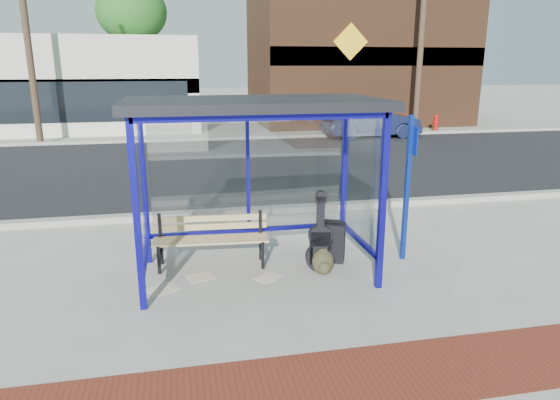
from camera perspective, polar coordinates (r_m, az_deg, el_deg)
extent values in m
plane|color=#B2ADA0|center=(7.10, -2.65, -8.41)|extent=(120.00, 120.00, 0.00)
cube|color=maroon|center=(4.86, 2.49, -20.46)|extent=(60.00, 1.00, 0.01)
cube|color=gray|center=(9.78, -5.33, -1.38)|extent=(60.00, 0.25, 0.12)
cube|color=black|center=(14.74, -7.56, 3.96)|extent=(60.00, 10.00, 0.00)
cube|color=gray|center=(19.75, -8.69, 6.93)|extent=(60.00, 0.25, 0.12)
cube|color=#B2ADA0|center=(21.64, -8.97, 7.47)|extent=(60.00, 4.00, 0.01)
cube|color=#0F0C89|center=(5.95, -16.06, -1.92)|extent=(0.08, 0.08, 2.30)
cube|color=#0F0C89|center=(6.42, 11.63, -0.37)|extent=(0.08, 0.08, 2.30)
cube|color=#0F0C89|center=(7.39, -15.26, 1.44)|extent=(0.08, 0.08, 2.30)
cube|color=#0F0C89|center=(7.78, 7.34, 2.53)|extent=(0.08, 0.08, 2.30)
cube|color=#0F0C89|center=(7.27, -3.82, 10.59)|extent=(3.00, 0.08, 0.08)
cube|color=#0F0C89|center=(5.79, -1.75, 9.45)|extent=(3.00, 0.08, 0.08)
cube|color=#0F0C89|center=(6.47, -16.32, 9.46)|extent=(0.08, 1.50, 0.08)
cube|color=#0F0C89|center=(6.92, 9.68, 10.18)|extent=(0.08, 1.50, 0.08)
cube|color=#0F0C89|center=(7.64, -3.58, -3.44)|extent=(3.00, 0.08, 0.06)
cube|color=#0F0C89|center=(6.89, -15.18, -6.08)|extent=(0.08, 1.50, 0.06)
cube|color=#0F0C89|center=(7.31, 9.03, -4.49)|extent=(0.08, 1.50, 0.06)
cube|color=#0F0C89|center=(7.40, -3.70, 3.55)|extent=(0.05, 0.05, 1.90)
cube|color=silver|center=(7.40, -3.69, 3.25)|extent=(2.84, 0.01, 1.82)
cube|color=silver|center=(6.63, -15.71, 1.28)|extent=(0.02, 1.34, 1.82)
cube|color=silver|center=(7.06, 9.34, 2.48)|extent=(0.02, 1.34, 1.82)
cube|color=black|center=(6.52, -2.91, 10.96)|extent=(3.30, 1.80, 0.12)
cube|color=#59331E|center=(26.50, 8.55, 15.81)|extent=(10.00, 7.00, 6.40)
cube|color=black|center=(23.29, 11.54, 15.78)|extent=(10.00, 0.10, 0.80)
cube|color=yellow|center=(22.67, 8.06, 17.47)|extent=(1.56, 0.06, 1.56)
cylinder|color=#4C3826|center=(28.50, -16.14, 13.93)|extent=(0.36, 0.36, 5.00)
ellipsoid|color=#175319|center=(28.62, -16.61, 19.93)|extent=(3.60, 3.60, 3.06)
cylinder|color=#4C3826|center=(31.47, 14.21, 14.12)|extent=(0.36, 0.36, 5.00)
ellipsoid|color=#175319|center=(31.58, 14.58, 19.56)|extent=(3.60, 3.60, 3.06)
cylinder|color=#4C3826|center=(20.48, -27.00, 16.87)|extent=(0.24, 0.24, 8.00)
cylinder|color=#4C3826|center=(22.23, 15.87, 17.63)|extent=(0.24, 0.24, 8.00)
cube|color=black|center=(7.21, -13.68, -6.68)|extent=(0.05, 0.05, 0.41)
cube|color=black|center=(7.48, -13.48, -4.38)|extent=(0.05, 0.05, 0.77)
cube|color=black|center=(7.38, -13.53, -6.17)|extent=(0.07, 0.37, 0.05)
cube|color=black|center=(7.19, -1.99, -6.32)|extent=(0.05, 0.05, 0.41)
cube|color=black|center=(7.46, -2.26, -4.02)|extent=(0.05, 0.05, 0.77)
cube|color=black|center=(7.35, -2.12, -5.81)|extent=(0.07, 0.37, 0.05)
cube|color=tan|center=(7.12, -7.90, -4.92)|extent=(1.64, 0.21, 0.03)
cube|color=tan|center=(7.21, -7.89, -4.65)|extent=(1.64, 0.21, 0.03)
cube|color=tan|center=(7.30, -7.89, -4.38)|extent=(1.64, 0.21, 0.03)
cube|color=tan|center=(7.40, -7.88, -4.12)|extent=(1.64, 0.21, 0.03)
cube|color=tan|center=(7.39, -7.92, -3.03)|extent=(1.64, 0.15, 0.09)
cube|color=tan|center=(7.35, -7.96, -2.08)|extent=(1.64, 0.15, 0.09)
cylinder|color=black|center=(7.14, 4.55, -6.54)|extent=(0.42, 0.18, 0.40)
cylinder|color=black|center=(7.03, 4.61, -4.14)|extent=(0.35, 0.17, 0.34)
cube|color=black|center=(7.08, 4.58, -5.38)|extent=(0.30, 0.16, 0.48)
cube|color=black|center=(6.93, 4.66, -1.59)|extent=(0.12, 0.11, 0.48)
cube|color=black|center=(6.87, 4.70, 0.10)|extent=(0.16, 0.12, 0.10)
cube|color=black|center=(7.45, 5.96, -4.80)|extent=(0.43, 0.36, 0.58)
cylinder|color=black|center=(7.56, 4.86, -6.70)|extent=(0.13, 0.22, 0.05)
cylinder|color=black|center=(7.53, 6.96, -6.84)|extent=(0.13, 0.22, 0.05)
cube|color=black|center=(7.34, 6.03, -2.42)|extent=(0.23, 0.13, 0.04)
cube|color=black|center=(7.33, 5.86, -5.01)|extent=(0.28, 0.13, 0.32)
ellipsoid|color=#2C2918|center=(7.04, 4.93, -7.06)|extent=(0.32, 0.24, 0.36)
ellipsoid|color=#2C2918|center=(6.96, 5.11, -7.78)|extent=(0.18, 0.13, 0.19)
cube|color=#2C2918|center=(6.99, 4.92, -5.70)|extent=(0.10, 0.05, 0.03)
cube|color=#0D2995|center=(7.52, 14.30, 1.18)|extent=(0.06, 0.06, 2.16)
cube|color=#0D2995|center=(7.40, 14.94, 6.61)|extent=(0.03, 0.27, 0.40)
cube|color=white|center=(6.80, -13.26, -9.89)|extent=(0.49, 0.46, 0.01)
cube|color=white|center=(7.05, -9.03, -8.72)|extent=(0.43, 0.38, 0.01)
cube|color=white|center=(6.96, -1.38, -8.86)|extent=(0.43, 0.42, 0.01)
imported|color=#182044|center=(20.54, 10.39, 8.80)|extent=(3.95, 1.56, 1.28)
cylinder|color=#AE110C|center=(23.12, 17.37, 8.22)|extent=(0.20, 0.20, 0.61)
sphere|color=#AE110C|center=(23.09, 17.44, 9.04)|extent=(0.22, 0.22, 0.22)
cylinder|color=#AE110C|center=(23.11, 17.39, 8.47)|extent=(0.34, 0.19, 0.10)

